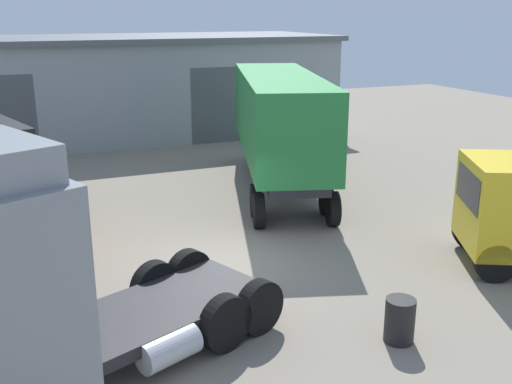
% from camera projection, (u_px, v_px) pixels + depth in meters
% --- Properties ---
extents(ground_plane, '(60.00, 60.00, 0.00)m').
position_uv_depth(ground_plane, '(224.00, 266.00, 14.96)').
color(ground_plane, gray).
extents(warehouse_building, '(23.35, 8.20, 4.94)m').
position_uv_depth(warehouse_building, '(103.00, 87.00, 30.00)').
color(warehouse_building, '#93999E').
rests_on(warehouse_building, ground_plane).
extents(tractor_unit_grey, '(6.96, 4.77, 4.37)m').
position_uv_depth(tractor_unit_grey, '(14.00, 287.00, 9.17)').
color(tractor_unit_grey, gray).
rests_on(tractor_unit_grey, ground_plane).
extents(container_trailer_green, '(5.31, 9.95, 4.04)m').
position_uv_depth(container_trailer_green, '(280.00, 118.00, 20.76)').
color(container_trailer_green, '#28843D').
rests_on(container_trailer_green, ground_plane).
extents(oil_drum, '(0.58, 0.58, 0.88)m').
position_uv_depth(oil_drum, '(400.00, 320.00, 11.45)').
color(oil_drum, black).
rests_on(oil_drum, ground_plane).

